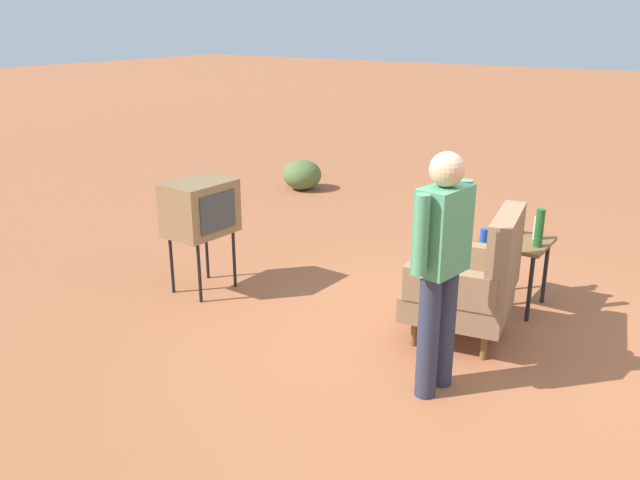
{
  "coord_description": "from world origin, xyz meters",
  "views": [
    {
      "loc": [
        4.29,
        1.53,
        2.41
      ],
      "look_at": [
        -0.0,
        -1.32,
        0.65
      ],
      "focal_mm": 36.81,
      "sensor_mm": 36.0,
      "label": 1
    }
  ],
  "objects_px": {
    "armchair": "(473,281)",
    "person_standing": "(441,260)",
    "side_table": "(514,250)",
    "tv_on_stand": "(200,209)",
    "bottle_wine_green": "(539,228)",
    "flower_vase": "(517,216)",
    "bottle_tall_amber": "(510,218)",
    "soda_can_blue": "(484,236)",
    "bottle_short_clear": "(538,228)"
  },
  "relations": [
    {
      "from": "armchair",
      "to": "person_standing",
      "type": "xyz_separation_m",
      "value": [
        0.82,
        0.07,
        0.44
      ]
    },
    {
      "from": "armchair",
      "to": "side_table",
      "type": "height_order",
      "value": "armchair"
    },
    {
      "from": "person_standing",
      "to": "side_table",
      "type": "bearing_deg",
      "value": -179.55
    },
    {
      "from": "tv_on_stand",
      "to": "bottle_wine_green",
      "type": "height_order",
      "value": "tv_on_stand"
    },
    {
      "from": "flower_vase",
      "to": "bottle_tall_amber",
      "type": "bearing_deg",
      "value": -20.5
    },
    {
      "from": "person_standing",
      "to": "flower_vase",
      "type": "xyz_separation_m",
      "value": [
        -1.84,
        -0.08,
        -0.18
      ]
    },
    {
      "from": "person_standing",
      "to": "soda_can_blue",
      "type": "distance_m",
      "value": 1.46
    },
    {
      "from": "bottle_tall_amber",
      "to": "flower_vase",
      "type": "xyz_separation_m",
      "value": [
        -0.09,
        0.04,
        -0.0
      ]
    },
    {
      "from": "tv_on_stand",
      "to": "soda_can_blue",
      "type": "bearing_deg",
      "value": 113.71
    },
    {
      "from": "armchair",
      "to": "person_standing",
      "type": "relative_size",
      "value": 0.65
    },
    {
      "from": "flower_vase",
      "to": "side_table",
      "type": "bearing_deg",
      "value": 16.83
    },
    {
      "from": "side_table",
      "to": "tv_on_stand",
      "type": "relative_size",
      "value": 0.59
    },
    {
      "from": "armchair",
      "to": "side_table",
      "type": "distance_m",
      "value": 0.82
    },
    {
      "from": "soda_can_blue",
      "to": "side_table",
      "type": "bearing_deg",
      "value": 137.2
    },
    {
      "from": "tv_on_stand",
      "to": "soda_can_blue",
      "type": "relative_size",
      "value": 8.44
    },
    {
      "from": "tv_on_stand",
      "to": "bottle_tall_amber",
      "type": "bearing_deg",
      "value": 119.3
    },
    {
      "from": "bottle_short_clear",
      "to": "bottle_tall_amber",
      "type": "distance_m",
      "value": 0.25
    },
    {
      "from": "tv_on_stand",
      "to": "flower_vase",
      "type": "relative_size",
      "value": 3.89
    },
    {
      "from": "person_standing",
      "to": "soda_can_blue",
      "type": "height_order",
      "value": "person_standing"
    },
    {
      "from": "side_table",
      "to": "soda_can_blue",
      "type": "xyz_separation_m",
      "value": [
        0.22,
        -0.2,
        0.15
      ]
    },
    {
      "from": "bottle_tall_amber",
      "to": "soda_can_blue",
      "type": "xyz_separation_m",
      "value": [
        0.34,
        -0.1,
        -0.09
      ]
    },
    {
      "from": "side_table",
      "to": "soda_can_blue",
      "type": "distance_m",
      "value": 0.33
    },
    {
      "from": "bottle_short_clear",
      "to": "bottle_wine_green",
      "type": "xyz_separation_m",
      "value": [
        0.19,
        0.06,
        0.06
      ]
    },
    {
      "from": "bottle_short_clear",
      "to": "person_standing",
      "type": "bearing_deg",
      "value": -4.24
    },
    {
      "from": "bottle_wine_green",
      "to": "flower_vase",
      "type": "bearing_deg",
      "value": -136.27
    },
    {
      "from": "bottle_short_clear",
      "to": "flower_vase",
      "type": "relative_size",
      "value": 0.75
    },
    {
      "from": "bottle_short_clear",
      "to": "tv_on_stand",
      "type": "bearing_deg",
      "value": -62.96
    },
    {
      "from": "person_standing",
      "to": "bottle_wine_green",
      "type": "height_order",
      "value": "person_standing"
    },
    {
      "from": "tv_on_stand",
      "to": "flower_vase",
      "type": "distance_m",
      "value": 2.8
    },
    {
      "from": "armchair",
      "to": "flower_vase",
      "type": "relative_size",
      "value": 4.0
    },
    {
      "from": "tv_on_stand",
      "to": "flower_vase",
      "type": "xyz_separation_m",
      "value": [
        -1.43,
        2.41,
        -0.02
      ]
    },
    {
      "from": "soda_can_blue",
      "to": "bottle_short_clear",
      "type": "bearing_deg",
      "value": 134.4
    },
    {
      "from": "person_standing",
      "to": "flower_vase",
      "type": "relative_size",
      "value": 6.19
    },
    {
      "from": "armchair",
      "to": "bottle_short_clear",
      "type": "height_order",
      "value": "armchair"
    },
    {
      "from": "person_standing",
      "to": "flower_vase",
      "type": "distance_m",
      "value": 1.86
    },
    {
      "from": "bottle_wine_green",
      "to": "flower_vase",
      "type": "height_order",
      "value": "bottle_wine_green"
    },
    {
      "from": "tv_on_stand",
      "to": "armchair",
      "type": "bearing_deg",
      "value": 99.49
    },
    {
      "from": "armchair",
      "to": "person_standing",
      "type": "height_order",
      "value": "person_standing"
    },
    {
      "from": "side_table",
      "to": "bottle_wine_green",
      "type": "relative_size",
      "value": 1.91
    },
    {
      "from": "tv_on_stand",
      "to": "soda_can_blue",
      "type": "xyz_separation_m",
      "value": [
        -1.0,
        2.27,
        -0.11
      ]
    },
    {
      "from": "soda_can_blue",
      "to": "armchair",
      "type": "bearing_deg",
      "value": 13.67
    },
    {
      "from": "armchair",
      "to": "flower_vase",
      "type": "xyz_separation_m",
      "value": [
        -1.02,
        -0.01,
        0.26
      ]
    },
    {
      "from": "tv_on_stand",
      "to": "side_table",
      "type": "bearing_deg",
      "value": 116.18
    },
    {
      "from": "bottle_tall_amber",
      "to": "soda_can_blue",
      "type": "distance_m",
      "value": 0.36
    },
    {
      "from": "bottle_tall_amber",
      "to": "soda_can_blue",
      "type": "bearing_deg",
      "value": -17.1
    },
    {
      "from": "side_table",
      "to": "bottle_tall_amber",
      "type": "distance_m",
      "value": 0.28
    },
    {
      "from": "tv_on_stand",
      "to": "bottle_short_clear",
      "type": "height_order",
      "value": "tv_on_stand"
    },
    {
      "from": "armchair",
      "to": "soda_can_blue",
      "type": "relative_size",
      "value": 8.69
    },
    {
      "from": "armchair",
      "to": "soda_can_blue",
      "type": "distance_m",
      "value": 0.64
    },
    {
      "from": "side_table",
      "to": "person_standing",
      "type": "xyz_separation_m",
      "value": [
        1.63,
        0.01,
        0.42
      ]
    }
  ]
}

